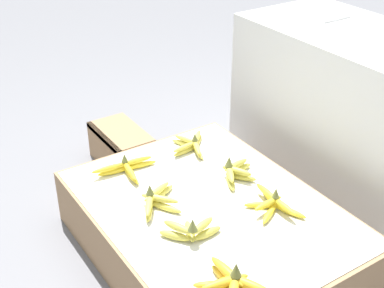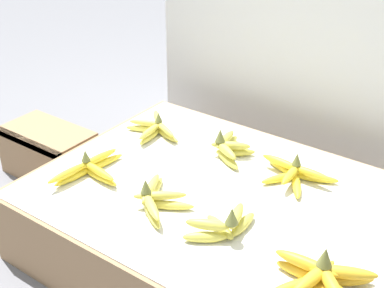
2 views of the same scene
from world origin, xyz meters
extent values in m
plane|color=slate|center=(0.00, 0.00, 0.00)|extent=(10.00, 10.00, 0.00)
cube|color=#997551|center=(0.00, 0.00, 0.12)|extent=(1.11, 0.84, 0.24)
cube|color=silver|center=(0.00, 0.00, 0.24)|extent=(1.08, 0.81, 0.00)
cube|color=white|center=(-0.01, 0.90, 0.36)|extent=(1.35, 0.58, 0.73)
cube|color=#997551|center=(-0.82, 0.02, 0.10)|extent=(0.36, 0.21, 0.19)
cube|color=brown|center=(-0.82, -0.07, 0.18)|extent=(0.36, 0.02, 0.02)
ellipsoid|color=yellow|center=(-0.40, -0.20, 0.26)|extent=(0.04, 0.16, 0.02)
ellipsoid|color=yellow|center=(-0.34, -0.16, 0.26)|extent=(0.16, 0.03, 0.02)
ellipsoid|color=yellow|center=(-0.39, -0.10, 0.26)|extent=(0.05, 0.16, 0.02)
ellipsoid|color=yellow|center=(-0.40, -0.23, 0.28)|extent=(0.04, 0.16, 0.02)
ellipsoid|color=yellow|center=(-0.34, -0.17, 0.28)|extent=(0.16, 0.05, 0.02)
ellipsoid|color=yellow|center=(-0.39, -0.12, 0.28)|extent=(0.04, 0.16, 0.02)
cone|color=olive|center=(-0.40, -0.16, 0.31)|extent=(0.03, 0.03, 0.04)
ellipsoid|color=#DBCC4C|center=(-0.09, -0.22, 0.26)|extent=(0.14, 0.11, 0.03)
ellipsoid|color=#DBCC4C|center=(-0.08, -0.16, 0.26)|extent=(0.14, 0.10, 0.03)
ellipsoid|color=#DBCC4C|center=(-0.15, -0.13, 0.26)|extent=(0.08, 0.15, 0.03)
ellipsoid|color=#DBCC4C|center=(-0.09, -0.21, 0.29)|extent=(0.14, 0.11, 0.03)
ellipsoid|color=#DBCC4C|center=(-0.10, -0.17, 0.29)|extent=(0.13, 0.12, 0.03)
ellipsoid|color=#DBCC4C|center=(-0.15, -0.15, 0.29)|extent=(0.08, 0.15, 0.03)
cone|color=olive|center=(-0.13, -0.19, 0.32)|extent=(0.03, 0.03, 0.04)
ellipsoid|color=gold|center=(0.14, -0.11, 0.26)|extent=(0.03, 0.12, 0.03)
ellipsoid|color=gold|center=(0.10, -0.16, 0.26)|extent=(0.12, 0.07, 0.03)
ellipsoid|color=gold|center=(0.09, -0.22, 0.26)|extent=(0.11, 0.09, 0.03)
ellipsoid|color=gold|center=(0.13, -0.13, 0.29)|extent=(0.06, 0.12, 0.03)
ellipsoid|color=gold|center=(0.09, -0.20, 0.29)|extent=(0.12, 0.07, 0.03)
cone|color=olive|center=(0.15, -0.18, 0.33)|extent=(0.04, 0.04, 0.05)
ellipsoid|color=gold|center=(0.37, -0.19, 0.26)|extent=(0.16, 0.04, 0.03)
ellipsoid|color=gold|center=(0.37, -0.23, 0.26)|extent=(0.12, 0.15, 0.03)
ellipsoid|color=gold|center=(0.43, -0.20, 0.26)|extent=(0.16, 0.08, 0.03)
ellipsoid|color=gold|center=(0.44, -0.16, 0.26)|extent=(0.14, 0.12, 0.03)
ellipsoid|color=gold|center=(0.36, -0.19, 0.29)|extent=(0.16, 0.04, 0.03)
ellipsoid|color=gold|center=(0.40, -0.22, 0.29)|extent=(0.06, 0.16, 0.03)
ellipsoid|color=gold|center=(0.44, -0.22, 0.29)|extent=(0.13, 0.13, 0.03)
ellipsoid|color=gold|center=(0.44, -0.17, 0.29)|extent=(0.15, 0.10, 0.03)
cone|color=olive|center=(0.40, -0.19, 0.33)|extent=(0.04, 0.04, 0.05)
ellipsoid|color=#DBCC4C|center=(-0.42, 0.22, 0.26)|extent=(0.10, 0.11, 0.02)
ellipsoid|color=#DBCC4C|center=(-0.44, 0.16, 0.26)|extent=(0.13, 0.08, 0.02)
ellipsoid|color=#DBCC4C|center=(-0.38, 0.13, 0.26)|extent=(0.04, 0.13, 0.02)
ellipsoid|color=#DBCC4C|center=(-0.34, 0.17, 0.26)|extent=(0.13, 0.06, 0.02)
ellipsoid|color=#DBCC4C|center=(-0.42, 0.22, 0.28)|extent=(0.11, 0.11, 0.02)
ellipsoid|color=#DBCC4C|center=(-0.43, 0.17, 0.28)|extent=(0.13, 0.07, 0.02)
ellipsoid|color=#DBCC4C|center=(-0.38, 0.13, 0.28)|extent=(0.04, 0.13, 0.02)
ellipsoid|color=#DBCC4C|center=(-0.35, 0.17, 0.28)|extent=(0.13, 0.07, 0.02)
cone|color=olive|center=(-0.39, 0.19, 0.31)|extent=(0.03, 0.03, 0.04)
ellipsoid|color=gold|center=(-0.08, 0.15, 0.26)|extent=(0.13, 0.09, 0.03)
ellipsoid|color=gold|center=(-0.08, 0.21, 0.26)|extent=(0.12, 0.10, 0.03)
ellipsoid|color=gold|center=(-0.13, 0.24, 0.26)|extent=(0.04, 0.13, 0.03)
ellipsoid|color=gold|center=(-0.09, 0.16, 0.29)|extent=(0.13, 0.09, 0.03)
ellipsoid|color=gold|center=(-0.09, 0.19, 0.29)|extent=(0.13, 0.09, 0.03)
ellipsoid|color=gold|center=(-0.13, 0.22, 0.29)|extent=(0.05, 0.13, 0.03)
cone|color=olive|center=(-0.12, 0.18, 0.32)|extent=(0.03, 0.03, 0.04)
ellipsoid|color=yellow|center=(0.10, 0.21, 0.26)|extent=(0.14, 0.07, 0.02)
ellipsoid|color=yellow|center=(0.12, 0.16, 0.26)|extent=(0.10, 0.13, 0.02)
ellipsoid|color=yellow|center=(0.17, 0.15, 0.26)|extent=(0.09, 0.13, 0.02)
ellipsoid|color=yellow|center=(0.20, 0.22, 0.26)|extent=(0.14, 0.07, 0.02)
ellipsoid|color=yellow|center=(0.09, 0.20, 0.28)|extent=(0.14, 0.04, 0.02)
ellipsoid|color=yellow|center=(0.15, 0.16, 0.28)|extent=(0.04, 0.14, 0.02)
ellipsoid|color=yellow|center=(0.19, 0.20, 0.28)|extent=(0.14, 0.03, 0.02)
cone|color=olive|center=(0.14, 0.20, 0.32)|extent=(0.03, 0.03, 0.04)
camera|label=1|loc=(1.34, -0.97, 1.48)|focal=50.00mm
camera|label=2|loc=(0.71, -1.12, 1.15)|focal=50.00mm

